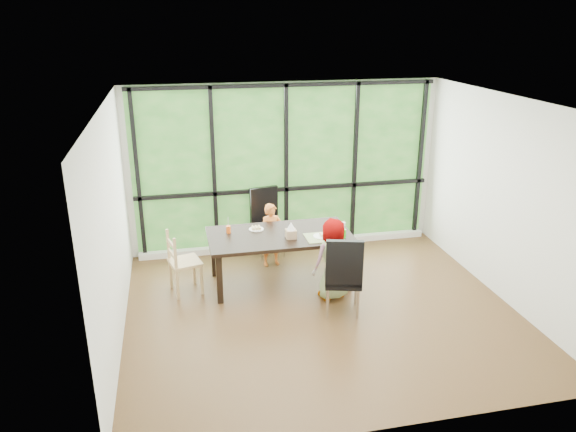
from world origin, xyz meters
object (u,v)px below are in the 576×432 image
Objects in this scene: chair_window_leather at (268,223)px; chair_interior_leather at (343,274)px; child_older at (331,259)px; dining_table at (280,258)px; child_toddler at (272,235)px; tissue_box at (291,234)px; orange_cup at (228,229)px; plate_far at (256,229)px; plate_near at (321,236)px; white_mug at (343,225)px; green_cup at (343,233)px; chair_end_beech at (185,262)px.

chair_window_leather is 1.00× the size of chair_interior_leather.
dining_table is at bearing -60.00° from child_older.
chair_window_leather is 0.39m from child_toddler.
child_older is at bearing -41.71° from tissue_box.
dining_table is at bearing -16.12° from orange_cup.
plate_far reaches higher than dining_table.
plate_near is (-0.08, 0.77, 0.22)m from chair_interior_leather.
chair_window_leather is 13.38× the size of white_mug.
chair_window_leather reaches higher than plate_far.
plate_far is 0.41m from orange_cup.
dining_table is at bearing -39.35° from plate_far.
chair_interior_leather is 1.12m from white_mug.
green_cup is (1.13, -0.55, 0.05)m from plate_far.
child_toddler is (-0.63, 1.61, -0.05)m from chair_interior_leather.
chair_end_beech is at bearing 179.93° from dining_table.
chair_window_leather is 10.42× the size of orange_cup.
plate_near is at bearing -144.85° from white_mug.
child_toddler is 12.21× the size of white_mug.
child_older is 0.41m from plate_near.
tissue_box reaches higher than dining_table.
white_mug is at bearing -8.47° from plate_far.
chair_window_leather reaches higher than orange_cup.
plate_near reaches higher than plate_far.
orange_cup is 1.62m from green_cup.
chair_end_beech is 1.51m from tissue_box.
plate_near is at bearing -6.79° from tissue_box.
chair_interior_leather is 4.61× the size of plate_near.
chair_window_leather is at bearing 67.73° from plate_far.
plate_near is (0.84, -0.46, 0.00)m from plate_far.
chair_window_leather is 4.61× the size of plate_near.
chair_interior_leather reaches higher than orange_cup.
orange_cup is (-1.25, 0.42, 0.04)m from plate_near.
child_toddler is 1.04m from plate_near.
chair_window_leather is 1.20× the size of chair_end_beech.
child_toddler reaches higher than dining_table.
chair_end_beech is 0.75m from orange_cup.
chair_window_leather is 1.69m from child_older.
orange_cup is 0.73× the size of tissue_box.
plate_near is (0.55, -0.22, 0.38)m from dining_table.
plate_near is 0.31m from green_cup.
chair_interior_leather is 0.41m from child_older.
chair_window_leather reaches higher than plate_near.
child_toddler is 0.55m from plate_far.
chair_end_beech is 2.22m from green_cup.
plate_near is 1.66× the size of tissue_box.
plate_far is at bearing 5.57° from orange_cup.
child_toddler is at bearing 148.88° from white_mug.
chair_end_beech is (-1.35, -1.01, -0.09)m from chair_window_leather.
chair_end_beech reaches higher than dining_table.
chair_window_leather reaches higher than tissue_box.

